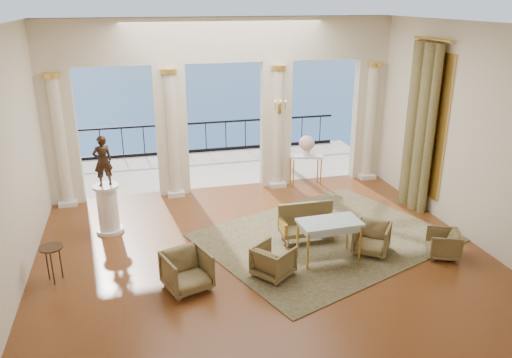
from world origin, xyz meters
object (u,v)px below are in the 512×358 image
object	(u,v)px
pedestal	(108,210)
side_table	(51,252)
armchair_c	(443,243)
game_table	(329,225)
statue	(103,161)
console_table	(306,161)
settee	(307,223)
armchair_b	(372,237)
armchair_d	(273,260)
armchair_a	(187,269)

from	to	relation	value
pedestal	side_table	xyz separation A→B (m)	(-0.94, -1.88, 0.06)
armchair_c	game_table	xyz separation A→B (m)	(-2.28, 0.47, 0.43)
statue	console_table	xyz separation A→B (m)	(5.25, 1.75, -0.96)
armchair_c	console_table	xyz separation A→B (m)	(-1.30, 4.59, 0.40)
armchair_c	side_table	xyz separation A→B (m)	(-7.48, 0.95, 0.29)
settee	statue	world-z (taller)	statue
armchair_b	armchair_d	distance (m)	2.23
settee	armchair_b	bearing A→B (deg)	-37.80
statue	side_table	bearing A→B (deg)	45.97
armchair_d	armchair_b	bearing A→B (deg)	-117.23
pedestal	console_table	xyz separation A→B (m)	(5.25, 1.75, 0.17)
armchair_b	game_table	xyz separation A→B (m)	(-0.96, -0.05, 0.39)
game_table	armchair_c	bearing A→B (deg)	-14.00
game_table	statue	bearing A→B (deg)	148.58
game_table	console_table	world-z (taller)	console_table
armchair_c	armchair_d	distance (m)	3.52
armchair_a	side_table	size ratio (longest dim) A/B	1.12
game_table	side_table	xyz separation A→B (m)	(-5.20, 0.48, -0.15)
armchair_c	armchair_a	bearing A→B (deg)	-67.72
armchair_a	armchair_d	distance (m)	1.62
game_table	side_table	world-z (taller)	game_table
armchair_c	pedestal	size ratio (longest dim) A/B	0.56
pedestal	console_table	distance (m)	5.53
armchair_b	settee	size ratio (longest dim) A/B	0.57
console_table	armchair_a	bearing A→B (deg)	-115.26
armchair_c	side_table	world-z (taller)	side_table
armchair_c	settee	size ratio (longest dim) A/B	0.50
pedestal	statue	world-z (taller)	statue
statue	side_table	world-z (taller)	statue
statue	game_table	bearing A→B (deg)	133.41
game_table	console_table	xyz separation A→B (m)	(0.98, 4.12, -0.04)
armchair_a	armchair_d	size ratio (longest dim) A/B	1.15
armchair_d	side_table	xyz separation A→B (m)	(-3.97, 0.82, 0.26)
game_table	side_table	size ratio (longest dim) A/B	1.78
armchair_c	statue	xyz separation A→B (m)	(-6.55, 2.84, 1.35)
armchair_d	side_table	size ratio (longest dim) A/B	0.97
side_table	armchair_d	bearing A→B (deg)	-11.74
game_table	console_table	bearing A→B (deg)	74.21
settee	statue	xyz separation A→B (m)	(-4.14, 1.46, 1.26)
game_table	statue	xyz separation A→B (m)	(-4.26, 2.37, 0.92)
armchair_c	side_table	bearing A→B (deg)	-74.06
game_table	pedestal	bearing A→B (deg)	148.58
armchair_b	armchair_c	distance (m)	1.42
armchair_d	armchair_c	bearing A→B (deg)	-129.34
armchair_b	pedestal	bearing A→B (deg)	-166.67
armchair_a	game_table	world-z (taller)	game_table
statue	side_table	distance (m)	2.36
armchair_a	side_table	xyz separation A→B (m)	(-2.35, 0.87, 0.21)
statue	console_table	size ratio (longest dim) A/B	1.16
armchair_d	console_table	bearing A→B (deg)	-63.68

